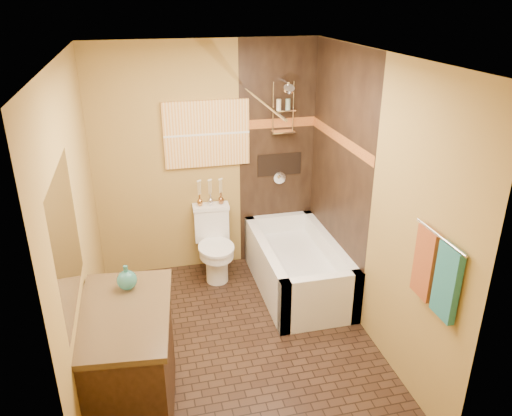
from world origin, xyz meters
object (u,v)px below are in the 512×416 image
object	(u,v)px
bathtub	(297,270)
toilet	(214,244)
vanity	(128,365)
sunset_painting	(207,134)

from	to	relation	value
bathtub	toilet	bearing A→B (deg)	149.81
bathtub	toilet	xyz separation A→B (m)	(-0.80, 0.46, 0.17)
toilet	vanity	distance (m)	2.06
bathtub	toilet	size ratio (longest dim) A/B	1.93
bathtub	sunset_painting	bearing A→B (deg)	137.78
toilet	sunset_painting	bearing A→B (deg)	93.20
sunset_painting	bathtub	bearing A→B (deg)	-42.22
bathtub	vanity	world-z (taller)	vanity
sunset_painting	vanity	xyz separation A→B (m)	(-0.93, -2.10, -1.09)
toilet	vanity	size ratio (longest dim) A/B	0.70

